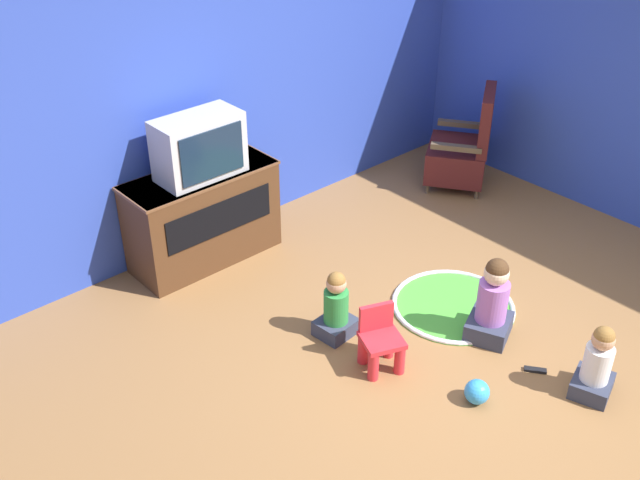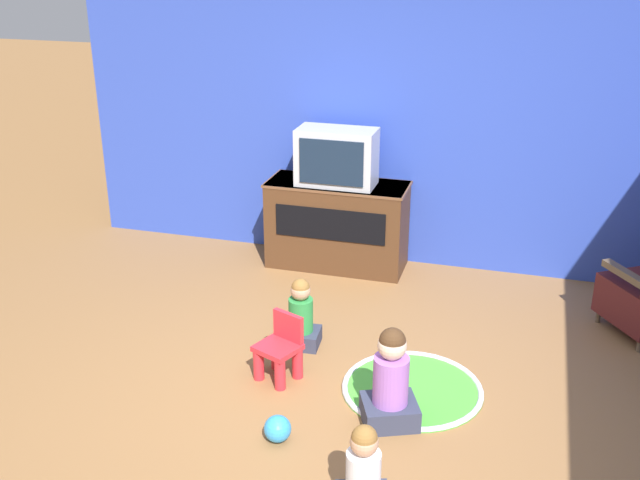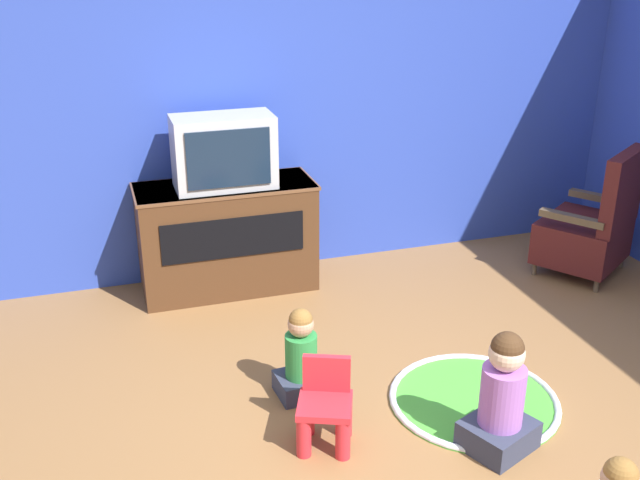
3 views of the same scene
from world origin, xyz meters
name	(u,v)px [view 3 (image 3 of 3)]	position (x,y,z in m)	size (l,w,h in m)	color
ground_plane	(423,464)	(0.00, 0.00, 0.00)	(30.00, 30.00, 0.00)	olive
wall_back	(268,104)	(-0.12, 2.54, 1.25)	(5.76, 0.12, 2.50)	#2D47B2
tv_cabinet	(227,236)	(-0.52, 2.21, 0.40)	(1.24, 0.51, 0.78)	#4C2D19
television	(224,152)	(-0.52, 2.17, 1.03)	(0.68, 0.36, 0.49)	#B7B7BC
black_armchair	(591,228)	(2.10, 1.64, 0.36)	(0.84, 0.81, 0.98)	brown
yellow_kid_chair	(325,410)	(-0.40, 0.30, 0.19)	(0.34, 0.34, 0.45)	red
play_mat	(474,400)	(0.49, 0.39, 0.01)	(0.94, 0.94, 0.04)	green
child_watching_left	(502,399)	(0.41, 0.01, 0.28)	(0.42, 0.40, 0.65)	#33384C
child_watching_center	(301,358)	(-0.40, 0.75, 0.23)	(0.29, 0.26, 0.53)	#33384C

